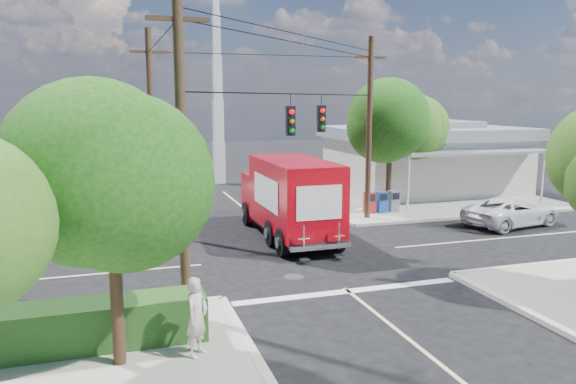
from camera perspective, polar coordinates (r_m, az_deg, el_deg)
name	(u,v)px	position (r m, az deg, el deg)	size (l,w,h in m)	color
ground	(304,256)	(21.95, 1.59, -6.49)	(120.00, 120.00, 0.00)	black
sidewalk_ne	(410,195)	(36.10, 12.27, -0.29)	(14.12, 14.12, 0.14)	#9B968C
sidewalk_nw	(34,217)	(31.61, -24.42, -2.28)	(14.12, 14.12, 0.14)	#9B968C
road_markings	(317,266)	(20.62, 2.95, -7.54)	(32.00, 32.00, 0.01)	beige
building_ne	(425,157)	(37.56, 13.71, 3.49)	(11.80, 10.20, 4.50)	beige
building_nw	(11,172)	(32.99, -26.30, 1.83)	(10.80, 10.20, 4.30)	beige
radio_tower	(218,105)	(40.63, -7.14, 8.80)	(0.80, 0.80, 17.00)	silver
tree_sw_front	(111,179)	(12.50, -17.54, 1.25)	(3.88, 3.78, 6.03)	#422D1C
tree_ne_front	(391,123)	(30.25, 10.41, 6.89)	(4.21, 4.14, 6.66)	#422D1C
tree_ne_back	(413,131)	(33.46, 12.56, 6.05)	(3.77, 3.66, 5.82)	#422D1C
palm_nw_front	(97,121)	(27.45, -18.87, 6.88)	(3.01, 3.08, 5.59)	#422D1C
palm_nw_back	(53,128)	(29.07, -22.75, 6.03)	(3.01, 3.08, 5.19)	#422D1C
utility_poles	(253,134)	(22.24, -3.60, 5.94)	(12.00, 10.68, 9.00)	#473321
picket_fence	(84,314)	(15.31, -19.98, -11.56)	(5.94, 0.06, 1.00)	silver
hedge_sw	(74,327)	(14.57, -20.91, -12.65)	(6.20, 1.20, 1.10)	#1C4315
vending_boxes	(381,202)	(29.88, 9.48, -0.99)	(1.90, 0.50, 1.10)	#AE1F1B
delivery_truck	(289,198)	(24.38, 0.12, -0.59)	(2.63, 8.13, 3.51)	black
parked_car	(511,212)	(28.97, 21.74, -1.87)	(2.28, 4.95, 1.38)	silver
pedestrian	(197,316)	(13.36, -9.25, -12.37)	(0.69, 0.45, 1.88)	beige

